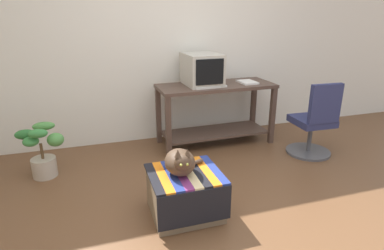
{
  "coord_description": "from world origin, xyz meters",
  "views": [
    {
      "loc": [
        -0.94,
        -2.04,
        1.61
      ],
      "look_at": [
        -0.01,
        0.85,
        0.55
      ],
      "focal_mm": 30.09,
      "sensor_mm": 36.0,
      "label": 1
    }
  ],
  "objects_px": {
    "keyboard": "(209,86)",
    "ottoman_with_blanket": "(185,193)",
    "tv_monitor": "(202,70)",
    "potted_plant": "(43,152)",
    "desk": "(216,104)",
    "office_chair": "(315,124)",
    "book": "(247,82)",
    "cat": "(180,162)"
  },
  "relations": [
    {
      "from": "keyboard",
      "to": "ottoman_with_blanket",
      "type": "bearing_deg",
      "value": -123.24
    },
    {
      "from": "tv_monitor",
      "to": "ottoman_with_blanket",
      "type": "xyz_separation_m",
      "value": [
        -0.65,
        -1.45,
        -0.77
      ]
    },
    {
      "from": "tv_monitor",
      "to": "potted_plant",
      "type": "bearing_deg",
      "value": -169.65
    },
    {
      "from": "desk",
      "to": "keyboard",
      "type": "relative_size",
      "value": 3.66
    },
    {
      "from": "keyboard",
      "to": "office_chair",
      "type": "distance_m",
      "value": 1.3
    },
    {
      "from": "keyboard",
      "to": "potted_plant",
      "type": "distance_m",
      "value": 1.96
    },
    {
      "from": "potted_plant",
      "to": "desk",
      "type": "bearing_deg",
      "value": 9.11
    },
    {
      "from": "book",
      "to": "potted_plant",
      "type": "distance_m",
      "value": 2.5
    },
    {
      "from": "ottoman_with_blanket",
      "to": "cat",
      "type": "bearing_deg",
      "value": -178.08
    },
    {
      "from": "desk",
      "to": "potted_plant",
      "type": "bearing_deg",
      "value": -172.05
    },
    {
      "from": "cat",
      "to": "office_chair",
      "type": "bearing_deg",
      "value": 25.89
    },
    {
      "from": "desk",
      "to": "book",
      "type": "height_order",
      "value": "book"
    },
    {
      "from": "tv_monitor",
      "to": "potted_plant",
      "type": "distance_m",
      "value": 2.01
    },
    {
      "from": "tv_monitor",
      "to": "ottoman_with_blanket",
      "type": "relative_size",
      "value": 0.91
    },
    {
      "from": "cat",
      "to": "office_chair",
      "type": "xyz_separation_m",
      "value": [
        1.82,
        0.69,
        -0.1
      ]
    },
    {
      "from": "office_chair",
      "to": "book",
      "type": "bearing_deg",
      "value": -49.14
    },
    {
      "from": "book",
      "to": "potted_plant",
      "type": "height_order",
      "value": "book"
    },
    {
      "from": "tv_monitor",
      "to": "office_chair",
      "type": "relative_size",
      "value": 0.6
    },
    {
      "from": "potted_plant",
      "to": "office_chair",
      "type": "bearing_deg",
      "value": -7.55
    },
    {
      "from": "keyboard",
      "to": "book",
      "type": "bearing_deg",
      "value": 5.11
    },
    {
      "from": "ottoman_with_blanket",
      "to": "office_chair",
      "type": "height_order",
      "value": "office_chair"
    },
    {
      "from": "potted_plant",
      "to": "office_chair",
      "type": "distance_m",
      "value": 3.0
    },
    {
      "from": "desk",
      "to": "cat",
      "type": "bearing_deg",
      "value": -122.66
    },
    {
      "from": "ottoman_with_blanket",
      "to": "potted_plant",
      "type": "relative_size",
      "value": 1.04
    },
    {
      "from": "office_chair",
      "to": "ottoman_with_blanket",
      "type": "bearing_deg",
      "value": 23.29
    },
    {
      "from": "keyboard",
      "to": "potted_plant",
      "type": "xyz_separation_m",
      "value": [
        -1.88,
        -0.19,
        -0.52
      ]
    },
    {
      "from": "ottoman_with_blanket",
      "to": "desk",
      "type": "bearing_deg",
      "value": 59.59
    },
    {
      "from": "desk",
      "to": "keyboard",
      "type": "xyz_separation_m",
      "value": [
        -0.14,
        -0.13,
        0.26
      ]
    },
    {
      "from": "keyboard",
      "to": "tv_monitor",
      "type": "bearing_deg",
      "value": 94.84
    },
    {
      "from": "office_chair",
      "to": "desk",
      "type": "bearing_deg",
      "value": -34.6
    },
    {
      "from": "ottoman_with_blanket",
      "to": "office_chair",
      "type": "xyz_separation_m",
      "value": [
        1.78,
        0.68,
        0.19
      ]
    },
    {
      "from": "potted_plant",
      "to": "office_chair",
      "type": "xyz_separation_m",
      "value": [
        2.97,
        -0.39,
        0.12
      ]
    },
    {
      "from": "book",
      "to": "office_chair",
      "type": "bearing_deg",
      "value": -53.81
    },
    {
      "from": "keyboard",
      "to": "cat",
      "type": "distance_m",
      "value": 1.49
    },
    {
      "from": "ottoman_with_blanket",
      "to": "keyboard",
      "type": "bearing_deg",
      "value": 61.65
    },
    {
      "from": "tv_monitor",
      "to": "cat",
      "type": "xyz_separation_m",
      "value": [
        -0.69,
        -1.46,
        -0.47
      ]
    },
    {
      "from": "desk",
      "to": "office_chair",
      "type": "xyz_separation_m",
      "value": [
        0.96,
        -0.72,
        -0.14
      ]
    },
    {
      "from": "desk",
      "to": "book",
      "type": "bearing_deg",
      "value": -5.95
    },
    {
      "from": "potted_plant",
      "to": "office_chair",
      "type": "relative_size",
      "value": 0.63
    },
    {
      "from": "book",
      "to": "potted_plant",
      "type": "xyz_separation_m",
      "value": [
        -2.43,
        -0.29,
        -0.52
      ]
    },
    {
      "from": "book",
      "to": "cat",
      "type": "relative_size",
      "value": 0.68
    },
    {
      "from": "desk",
      "to": "tv_monitor",
      "type": "bearing_deg",
      "value": 161.42
    }
  ]
}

